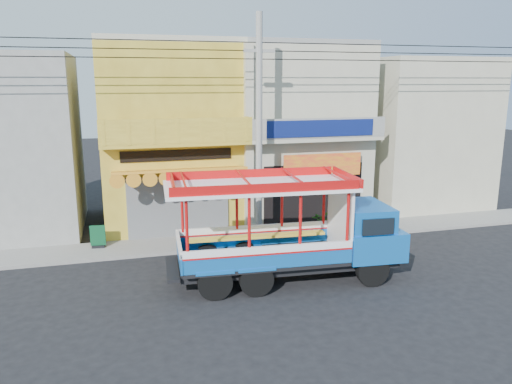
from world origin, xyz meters
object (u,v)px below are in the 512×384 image
(green_sign, at_px, (98,238))
(potted_plant_b, at_px, (347,221))
(potted_plant_a, at_px, (322,221))
(songthaew_truck, at_px, (304,229))
(utility_pole, at_px, (263,120))
(potted_plant_c, at_px, (358,212))

(green_sign, height_order, potted_plant_b, potted_plant_b)
(potted_plant_a, bearing_deg, songthaew_truck, -162.66)
(utility_pole, distance_m, potted_plant_b, 5.91)
(green_sign, relative_size, potted_plant_c, 0.86)
(potted_plant_a, relative_size, potted_plant_c, 0.96)
(utility_pole, height_order, green_sign, utility_pole)
(songthaew_truck, height_order, potted_plant_c, songthaew_truck)
(potted_plant_a, height_order, potted_plant_c, potted_plant_c)
(songthaew_truck, height_order, green_sign, songthaew_truck)
(utility_pole, bearing_deg, songthaew_truck, -85.58)
(green_sign, bearing_deg, utility_pole, -9.08)
(utility_pole, xyz_separation_m, potted_plant_c, (4.94, 1.38, -4.39))
(potted_plant_b, distance_m, potted_plant_c, 1.48)
(green_sign, xyz_separation_m, potted_plant_a, (9.23, -0.43, 0.12))
(green_sign, bearing_deg, songthaew_truck, -35.87)
(utility_pole, bearing_deg, potted_plant_b, 4.91)
(utility_pole, height_order, songthaew_truck, utility_pole)
(potted_plant_c, bearing_deg, songthaew_truck, -40.46)
(songthaew_truck, relative_size, green_sign, 8.77)
(songthaew_truck, relative_size, potted_plant_a, 7.86)
(potted_plant_a, xyz_separation_m, potted_plant_c, (2.11, 0.79, 0.02))
(green_sign, xyz_separation_m, potted_plant_b, (10.30, -0.69, 0.12))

